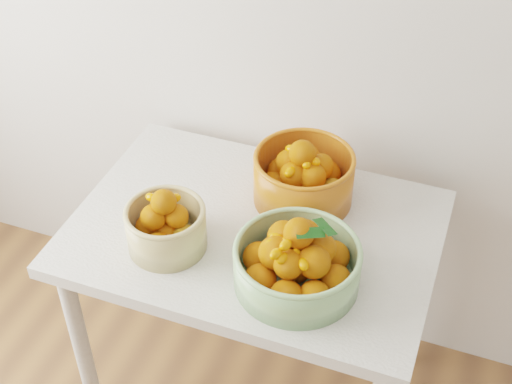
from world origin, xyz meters
TOP-DOWN VIEW (x-y plane):
  - table at (-0.34, 1.60)m, footprint 1.00×0.70m
  - bowl_cream at (-0.53, 1.45)m, footprint 0.24×0.24m
  - bowl_green at (-0.17, 1.45)m, footprint 0.41×0.41m
  - bowl_orange at (-0.25, 1.76)m, footprint 0.35×0.35m

SIDE VIEW (x-z plane):
  - table at x=-0.34m, z-range 0.28..1.03m
  - bowl_cream at x=-0.53m, z-range 0.73..0.91m
  - bowl_green at x=-0.17m, z-range 0.72..0.92m
  - bowl_orange at x=-0.25m, z-range 0.73..0.93m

